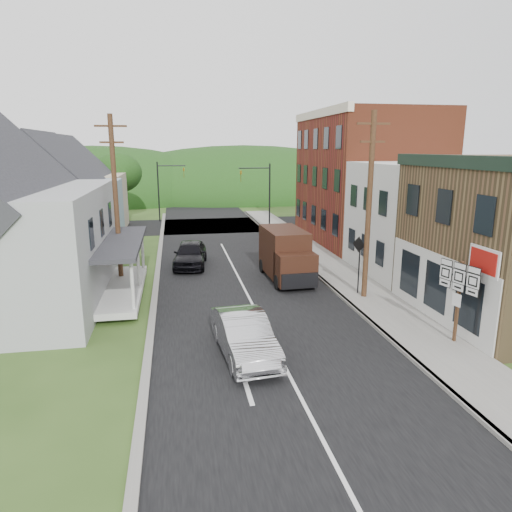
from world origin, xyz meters
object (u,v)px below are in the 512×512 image
silver_sedan (244,336)px  delivery_van (286,255)px  warning_sign (359,257)px  route_sign_cluster (458,290)px  dark_sedan (190,254)px

silver_sedan → delivery_van: (3.82, 9.29, 0.67)m
silver_sedan → warning_sign: warning_sign is taller
delivery_van → route_sign_cluster: 10.62m
silver_sedan → warning_sign: size_ratio=1.61×
delivery_van → route_sign_cluster: (4.15, -9.75, 0.74)m
delivery_van → warning_sign: bearing=-52.6°
dark_sedan → route_sign_cluster: 16.68m
route_sign_cluster → dark_sedan: bearing=110.5°
silver_sedan → delivery_van: bearing=62.4°
delivery_van → route_sign_cluster: bearing=-69.0°
dark_sedan → warning_sign: bearing=-35.8°
silver_sedan → warning_sign: bearing=35.7°
silver_sedan → route_sign_cluster: bearing=-8.6°
silver_sedan → dark_sedan: size_ratio=0.99×
warning_sign → route_sign_cluster: bearing=-102.6°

